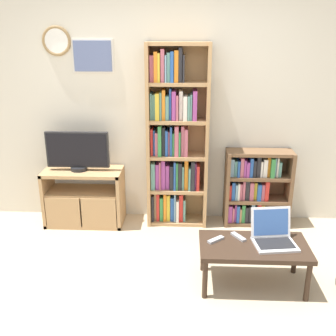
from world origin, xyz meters
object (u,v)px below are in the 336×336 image
(tv_stand, at_px, (84,197))
(remote_near_laptop, at_px, (216,240))
(television, at_px, (78,151))
(remote_far_from_laptop, at_px, (238,237))
(bookshelf_tall, at_px, (174,140))
(laptop, at_px, (273,235))
(bookshelf_short, at_px, (254,187))
(coffee_table, at_px, (254,249))

(tv_stand, distance_m, remote_near_laptop, 1.74)
(television, relative_size, remote_near_laptop, 4.50)
(remote_far_from_laptop, bearing_deg, bookshelf_tall, -94.02)
(laptop, distance_m, remote_near_laptop, 0.48)
(bookshelf_tall, bearing_deg, tv_stand, -174.56)
(bookshelf_short, distance_m, laptop, 1.14)
(bookshelf_tall, height_order, remote_near_laptop, bookshelf_tall)
(remote_far_from_laptop, bearing_deg, coffee_table, 104.42)
(bookshelf_tall, xyz_separation_m, laptop, (0.87, -1.13, -0.50))
(bookshelf_tall, xyz_separation_m, remote_far_from_laptop, (0.59, -1.07, -0.56))
(remote_near_laptop, bearing_deg, television, -166.27)
(tv_stand, bearing_deg, bookshelf_tall, 5.44)
(television, bearing_deg, tv_stand, -19.40)
(television, distance_m, laptop, 2.21)
(television, distance_m, bookshelf_short, 1.98)
(coffee_table, height_order, remote_near_laptop, remote_near_laptop)
(bookshelf_tall, bearing_deg, remote_far_from_laptop, -61.13)
(television, height_order, coffee_table, television)
(remote_far_from_laptop, bearing_deg, laptop, 134.85)
(remote_near_laptop, bearing_deg, laptop, 49.71)
(remote_far_from_laptop, bearing_deg, television, -63.99)
(bookshelf_short, bearing_deg, remote_far_from_laptop, -105.49)
(tv_stand, relative_size, laptop, 2.27)
(bookshelf_tall, xyz_separation_m, bookshelf_short, (0.89, 0.01, -0.53))
(television, xyz_separation_m, remote_near_laptop, (1.43, -1.04, -0.45))
(tv_stand, height_order, laptop, laptop)
(coffee_table, distance_m, remote_near_laptop, 0.32)
(coffee_table, relative_size, remote_near_laptop, 6.02)
(laptop, relative_size, remote_near_laptop, 2.51)
(bookshelf_short, distance_m, remote_far_from_laptop, 1.12)
(tv_stand, height_order, bookshelf_short, bookshelf_short)
(tv_stand, distance_m, bookshelf_tall, 1.20)
(remote_near_laptop, bearing_deg, tv_stand, -166.64)
(bookshelf_tall, bearing_deg, coffee_table, -59.01)
(tv_stand, xyz_separation_m, bookshelf_tall, (1.01, 0.10, 0.64))
(laptop, xyz_separation_m, remote_near_laptop, (-0.48, 0.00, -0.06))
(tv_stand, distance_m, coffee_table, 2.02)
(bookshelf_short, height_order, remote_far_from_laptop, bookshelf_short)
(remote_near_laptop, distance_m, remote_far_from_laptop, 0.21)
(laptop, bearing_deg, bookshelf_short, 81.21)
(bookshelf_short, height_order, coffee_table, bookshelf_short)
(laptop, bearing_deg, remote_far_from_laptop, 159.90)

